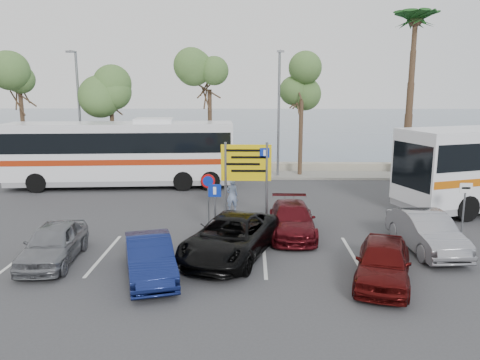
{
  "coord_description": "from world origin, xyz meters",
  "views": [
    {
      "loc": [
        1.19,
        -16.93,
        6.03
      ],
      "look_at": [
        0.74,
        3.0,
        1.97
      ],
      "focal_mm": 35.0,
      "sensor_mm": 36.0,
      "label": 1
    }
  ],
  "objects_px": {
    "car_blue": "(150,258)",
    "pedestrian_far": "(440,200)",
    "street_lamp_right": "(279,108)",
    "car_silver_b": "(426,232)",
    "street_lamp_left": "(79,107)",
    "suv_black": "(231,237)",
    "coach_bus_left": "(122,155)",
    "car_maroon": "(292,219)",
    "car_red": "(383,262)",
    "pedestrian_near": "(232,195)",
    "direction_sign": "(246,169)",
    "car_silver_a": "(53,243)"
  },
  "relations": [
    {
      "from": "car_silver_b",
      "to": "suv_black",
      "type": "bearing_deg",
      "value": -178.36
    },
    {
      "from": "car_red",
      "to": "pedestrian_near",
      "type": "xyz_separation_m",
      "value": [
        -5.0,
        8.2,
        0.12
      ]
    },
    {
      "from": "car_maroon",
      "to": "pedestrian_far",
      "type": "height_order",
      "value": "pedestrian_far"
    },
    {
      "from": "car_maroon",
      "to": "pedestrian_far",
      "type": "relative_size",
      "value": 2.52
    },
    {
      "from": "car_blue",
      "to": "pedestrian_far",
      "type": "relative_size",
      "value": 2.29
    },
    {
      "from": "car_silver_a",
      "to": "suv_black",
      "type": "bearing_deg",
      "value": 2.18
    },
    {
      "from": "street_lamp_right",
      "to": "car_blue",
      "type": "relative_size",
      "value": 2.0
    },
    {
      "from": "coach_bus_left",
      "to": "pedestrian_far",
      "type": "distance_m",
      "value": 17.64
    },
    {
      "from": "street_lamp_right",
      "to": "coach_bus_left",
      "type": "distance_m",
      "value": 10.33
    },
    {
      "from": "car_maroon",
      "to": "car_red",
      "type": "relative_size",
      "value": 1.1
    },
    {
      "from": "coach_bus_left",
      "to": "car_blue",
      "type": "bearing_deg",
      "value": -71.52
    },
    {
      "from": "street_lamp_left",
      "to": "suv_black",
      "type": "xyz_separation_m",
      "value": [
        10.5,
        -14.58,
        -3.87
      ]
    },
    {
      "from": "suv_black",
      "to": "pedestrian_near",
      "type": "relative_size",
      "value": 3.27
    },
    {
      "from": "street_lamp_left",
      "to": "pedestrian_near",
      "type": "xyz_separation_m",
      "value": [
        10.3,
        -8.52,
        -3.79
      ]
    },
    {
      "from": "car_silver_a",
      "to": "car_red",
      "type": "relative_size",
      "value": 1.0
    },
    {
      "from": "street_lamp_left",
      "to": "car_blue",
      "type": "relative_size",
      "value": 2.0
    },
    {
      "from": "car_red",
      "to": "pedestrian_far",
      "type": "bearing_deg",
      "value": 75.11
    },
    {
      "from": "direction_sign",
      "to": "suv_black",
      "type": "bearing_deg",
      "value": -96.75
    },
    {
      "from": "car_blue",
      "to": "car_maroon",
      "type": "bearing_deg",
      "value": 25.4
    },
    {
      "from": "street_lamp_right",
      "to": "pedestrian_far",
      "type": "distance_m",
      "value": 12.26
    },
    {
      "from": "suv_black",
      "to": "pedestrian_far",
      "type": "height_order",
      "value": "pedestrian_far"
    },
    {
      "from": "direction_sign",
      "to": "street_lamp_left",
      "type": "bearing_deg",
      "value": 136.83
    },
    {
      "from": "street_lamp_left",
      "to": "car_maroon",
      "type": "bearing_deg",
      "value": -42.98
    },
    {
      "from": "direction_sign",
      "to": "car_blue",
      "type": "relative_size",
      "value": 0.9
    },
    {
      "from": "coach_bus_left",
      "to": "suv_black",
      "type": "bearing_deg",
      "value": -58.81
    },
    {
      "from": "street_lamp_right",
      "to": "pedestrian_far",
      "type": "bearing_deg",
      "value": -53.79
    },
    {
      "from": "direction_sign",
      "to": "pedestrian_near",
      "type": "distance_m",
      "value": 2.53
    },
    {
      "from": "street_lamp_left",
      "to": "car_blue",
      "type": "distance_m",
      "value": 18.74
    },
    {
      "from": "coach_bus_left",
      "to": "car_maroon",
      "type": "bearing_deg",
      "value": -43.75
    },
    {
      "from": "car_silver_a",
      "to": "pedestrian_near",
      "type": "xyz_separation_m",
      "value": [
        5.9,
        6.73,
        0.12
      ]
    },
    {
      "from": "car_silver_a",
      "to": "street_lamp_right",
      "type": "bearing_deg",
      "value": 56.53
    },
    {
      "from": "street_lamp_right",
      "to": "car_red",
      "type": "height_order",
      "value": "street_lamp_right"
    },
    {
      "from": "coach_bus_left",
      "to": "car_silver_b",
      "type": "height_order",
      "value": "coach_bus_left"
    },
    {
      "from": "car_blue",
      "to": "car_silver_b",
      "type": "height_order",
      "value": "car_silver_b"
    },
    {
      "from": "car_silver_b",
      "to": "pedestrian_near",
      "type": "height_order",
      "value": "pedestrian_near"
    },
    {
      "from": "street_lamp_left",
      "to": "car_blue",
      "type": "xyz_separation_m",
      "value": [
        8.0,
        -16.48,
        -3.94
      ]
    },
    {
      "from": "street_lamp_left",
      "to": "coach_bus_left",
      "type": "relative_size",
      "value": 0.6
    },
    {
      "from": "pedestrian_near",
      "to": "car_silver_a",
      "type": "bearing_deg",
      "value": 31.77
    },
    {
      "from": "street_lamp_left",
      "to": "direction_sign",
      "type": "relative_size",
      "value": 2.23
    },
    {
      "from": "pedestrian_near",
      "to": "direction_sign",
      "type": "bearing_deg",
      "value": 94.35
    },
    {
      "from": "car_silver_b",
      "to": "car_blue",
      "type": "bearing_deg",
      "value": -169.18
    },
    {
      "from": "car_red",
      "to": "car_silver_b",
      "type": "bearing_deg",
      "value": 68.27
    },
    {
      "from": "street_lamp_right",
      "to": "car_maroon",
      "type": "xyz_separation_m",
      "value": [
        -0.1,
        -12.02,
        -3.96
      ]
    },
    {
      "from": "street_lamp_left",
      "to": "street_lamp_right",
      "type": "relative_size",
      "value": 1.0
    },
    {
      "from": "street_lamp_right",
      "to": "car_silver_b",
      "type": "height_order",
      "value": "street_lamp_right"
    },
    {
      "from": "coach_bus_left",
      "to": "pedestrian_far",
      "type": "bearing_deg",
      "value": -21.33
    },
    {
      "from": "street_lamp_left",
      "to": "direction_sign",
      "type": "height_order",
      "value": "street_lamp_left"
    },
    {
      "from": "car_red",
      "to": "pedestrian_far",
      "type": "height_order",
      "value": "pedestrian_far"
    },
    {
      "from": "direction_sign",
      "to": "pedestrian_near",
      "type": "relative_size",
      "value": 2.24
    },
    {
      "from": "street_lamp_left",
      "to": "car_red",
      "type": "relative_size",
      "value": 2.01
    }
  ]
}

